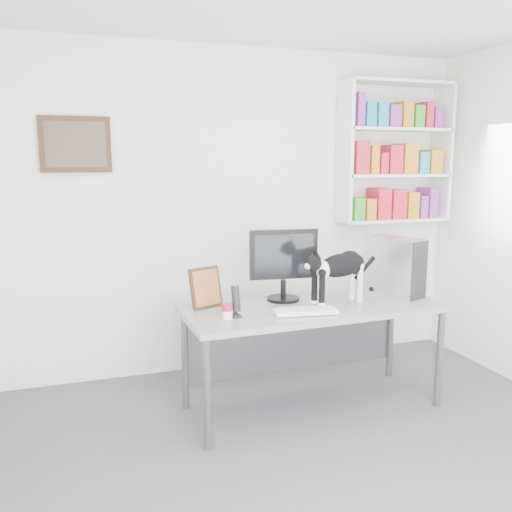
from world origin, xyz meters
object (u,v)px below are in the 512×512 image
bookshelf (395,153)px  keyboard (305,311)px  pc_tower (394,266)px  cat (339,279)px  desk (313,357)px  monitor (283,264)px  speaker (236,301)px  soup_can (227,311)px  leaning_print (206,287)px

bookshelf → keyboard: bearing=-141.8°
bookshelf → keyboard: bookshelf is taller
pc_tower → cat: bearing=174.4°
desk → monitor: monitor is taller
monitor → cat: 0.42m
desk → keyboard: bearing=-132.1°
desk → speaker: 0.78m
pc_tower → soup_can: size_ratio=4.37×
leaning_print → soup_can: 0.34m
leaning_print → cat: bearing=-35.2°
keyboard → pc_tower: (0.85, 0.27, 0.20)m
keyboard → bookshelf: bearing=46.6°
bookshelf → keyboard: (-1.30, -1.02, -1.07)m
keyboard → speaker: 0.48m
desk → soup_can: soup_can is taller
desk → pc_tower: bearing=6.6°
monitor → soup_can: 0.65m
soup_can → desk: bearing=9.5°
keyboard → soup_can: bearing=-177.1°
pc_tower → soup_can: (-1.38, -0.22, -0.17)m
bookshelf → cat: 1.61m
pc_tower → soup_can: bearing=167.6°
soup_can → cat: (0.84, 0.07, 0.14)m
monitor → bookshelf: bearing=32.8°
bookshelf → cat: bearing=-137.4°
pc_tower → speaker: (-1.31, -0.20, -0.11)m
pc_tower → soup_can: 1.41m
monitor → leaning_print: (-0.58, -0.01, -0.12)m
bookshelf → desk: bookshelf is taller
leaning_print → bookshelf: bearing=-0.7°
pc_tower → speaker: 1.33m
pc_tower → leaning_print: 1.45m
keyboard → soup_can: size_ratio=4.22×
pc_tower → cat: size_ratio=0.70×
desk → speaker: (-0.60, -0.09, 0.49)m
monitor → pc_tower: bearing=-0.5°
keyboard → speaker: speaker is taller
desk → keyboard: (-0.14, -0.16, 0.40)m
monitor → soup_can: bearing=-141.6°
desk → leaning_print: leaning_print is taller
monitor → leaning_print: size_ratio=1.82×
keyboard → cat: cat is taller
desk → monitor: (-0.15, 0.21, 0.65)m
speaker → leaning_print: size_ratio=0.74×
pc_tower → cat: pc_tower is taller
keyboard → leaning_print: bearing=156.9°
monitor → pc_tower: size_ratio=1.21×
speaker → desk: bearing=-4.5°
desk → monitor: size_ratio=3.43×
speaker → leaning_print: leaning_print is taller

